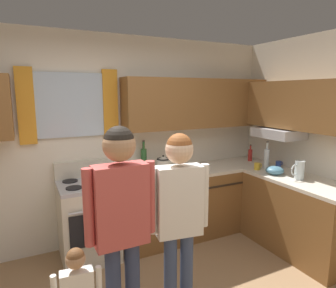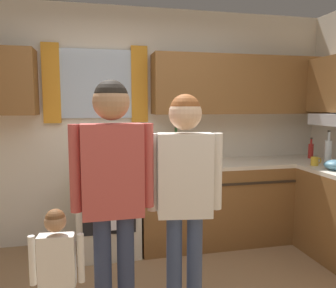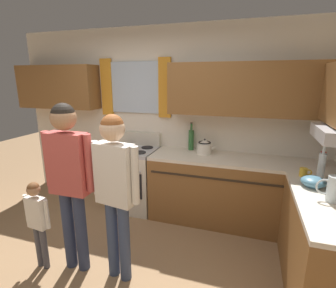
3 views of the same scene
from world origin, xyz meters
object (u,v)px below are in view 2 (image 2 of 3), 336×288
object	(u,v)px
small_child	(57,266)
stovetop_kettle	(198,153)
mixing_bowl	(336,165)
adult_holding_child	(113,180)
stove_oven	(108,207)
mug_mustard_yellow	(315,161)
bottle_wine_green	(176,147)
bottle_tall_clear	(328,152)
bottle_sauce_red	(311,150)
adult_in_plaid	(185,184)

from	to	relation	value
small_child	stovetop_kettle	bearing A→B (deg)	49.00
mixing_bowl	small_child	bearing A→B (deg)	-162.50
adult_holding_child	small_child	distance (m)	0.59
stove_oven	mug_mustard_yellow	size ratio (longest dim) A/B	9.15
bottle_wine_green	bottle_tall_clear	bearing A→B (deg)	-23.30
mixing_bowl	small_child	distance (m)	2.68
bottle_sauce_red	mixing_bowl	distance (m)	0.74
bottle_tall_clear	stovetop_kettle	bearing A→B (deg)	158.35
bottle_tall_clear	mixing_bowl	size ratio (longest dim) A/B	1.65
stove_oven	adult_holding_child	distance (m)	1.49
bottle_sauce_red	small_child	xyz separation A→B (m)	(-2.76, -1.50, -0.41)
bottle_tall_clear	adult_holding_child	size ratio (longest dim) A/B	0.22
bottle_sauce_red	mug_mustard_yellow	world-z (taller)	bottle_sauce_red
mug_mustard_yellow	adult_in_plaid	distance (m)	1.92
bottle_tall_clear	stovetop_kettle	size ratio (longest dim) A/B	1.34
adult_holding_child	stovetop_kettle	bearing A→B (deg)	54.96
bottle_wine_green	adult_in_plaid	bearing A→B (deg)	-101.88
bottle_tall_clear	adult_holding_child	bearing A→B (deg)	-157.57
small_child	bottle_sauce_red	bearing A→B (deg)	28.53
bottle_tall_clear	stovetop_kettle	xyz separation A→B (m)	(-1.28, 0.51, -0.05)
bottle_wine_green	stovetop_kettle	size ratio (longest dim) A/B	1.44
bottle_tall_clear	adult_holding_child	distance (m)	2.49
stove_oven	bottle_sauce_red	bearing A→B (deg)	0.60
stove_oven	bottle_tall_clear	distance (m)	2.39
adult_holding_child	adult_in_plaid	bearing A→B (deg)	2.39
mug_mustard_yellow	mixing_bowl	xyz separation A→B (m)	(0.04, -0.26, 0.00)
stove_oven	adult_holding_child	xyz separation A→B (m)	(-0.02, -1.37, 0.59)
mixing_bowl	stove_oven	bearing A→B (deg)	162.73
adult_in_plaid	small_child	bearing A→B (deg)	-171.03
adult_in_plaid	bottle_wine_green	bearing A→B (deg)	78.12
bottle_wine_green	adult_holding_child	size ratio (longest dim) A/B	0.23
bottle_wine_green	mixing_bowl	xyz separation A→B (m)	(1.38, -0.91, -0.10)
stovetop_kettle	adult_in_plaid	xyz separation A→B (m)	(-0.55, -1.44, 0.01)
mug_mustard_yellow	adult_in_plaid	size ratio (longest dim) A/B	0.08
stove_oven	mixing_bowl	distance (m)	2.33
bottle_sauce_red	small_child	world-z (taller)	bottle_sauce_red
mixing_bowl	bottle_wine_green	bearing A→B (deg)	146.76
small_child	stove_oven	bearing A→B (deg)	76.38
bottle_wine_green	mug_mustard_yellow	size ratio (longest dim) A/B	3.28
bottle_wine_green	bottle_tall_clear	xyz separation A→B (m)	(1.50, -0.65, -0.01)
bottle_wine_green	small_child	bearing A→B (deg)	-123.90
stovetop_kettle	adult_in_plaid	world-z (taller)	adult_in_plaid
mug_mustard_yellow	small_child	world-z (taller)	mug_mustard_yellow
bottle_tall_clear	mug_mustard_yellow	xyz separation A→B (m)	(-0.15, 0.00, -0.10)
stove_oven	adult_holding_child	bearing A→B (deg)	-90.73
stove_oven	bottle_wine_green	world-z (taller)	bottle_wine_green
bottle_sauce_red	stovetop_kettle	world-z (taller)	bottle_sauce_red
stove_oven	small_child	bearing A→B (deg)	-103.62
bottle_tall_clear	stovetop_kettle	world-z (taller)	bottle_tall_clear
mixing_bowl	small_child	size ratio (longest dim) A/B	0.24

